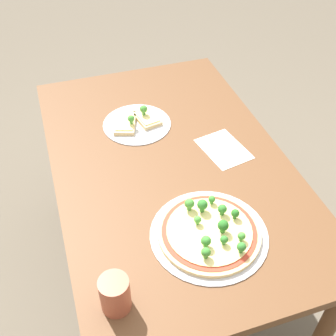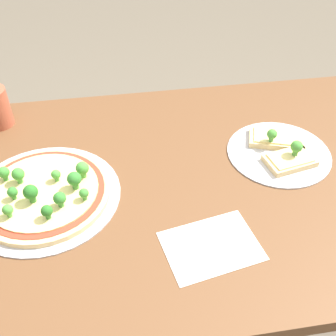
{
  "view_description": "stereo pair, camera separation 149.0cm",
  "coord_description": "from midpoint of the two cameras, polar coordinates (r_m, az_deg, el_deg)",
  "views": [
    {
      "loc": [
        1.1,
        -0.36,
        1.8
      ],
      "look_at": [
        0.06,
        -0.02,
        0.77
      ],
      "focal_mm": 45.0,
      "sensor_mm": 36.0,
      "label": 1
    },
    {
      "loc": [
        0.18,
        0.76,
        1.49
      ],
      "look_at": [
        0.06,
        -0.02,
        0.77
      ],
      "focal_mm": 45.0,
      "sensor_mm": 36.0,
      "label": 2
    }
  ],
  "objects": [
    {
      "name": "ground_plane",
      "position": [
        1.78,
        24.58,
        -35.28
      ],
      "size": [
        8.0,
        8.0,
        0.0
      ],
      "primitive_type": "plane",
      "color": "brown"
    },
    {
      "name": "dining_table",
      "position": [
        1.19,
        34.53,
        -26.64
      ],
      "size": [
        1.37,
        0.85,
        0.75
      ],
      "color": "brown",
      "rests_on": "ground_plane"
    },
    {
      "name": "pizza_tray_whole",
      "position": [
        0.94,
        17.92,
        -32.17
      ],
      "size": [
        0.37,
        0.37,
        0.07
      ],
      "color": "#B7B7BC",
      "rests_on": "dining_table"
    },
    {
      "name": "pizza_tray_slice",
      "position": [
        1.29,
        43.96,
        -17.65
      ],
      "size": [
        0.28,
        0.28,
        0.07
      ],
      "color": "#B7B7BC",
      "rests_on": "dining_table"
    },
    {
      "name": "paper_menu",
      "position": [
        1.1,
        44.22,
        -33.68
      ],
      "size": [
        0.23,
        0.18,
        0.0
      ],
      "primitive_type": "cube",
      "rotation": [
        0.0,
        0.0,
        0.19
      ],
      "color": "white",
      "rests_on": "dining_table"
    }
  ]
}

